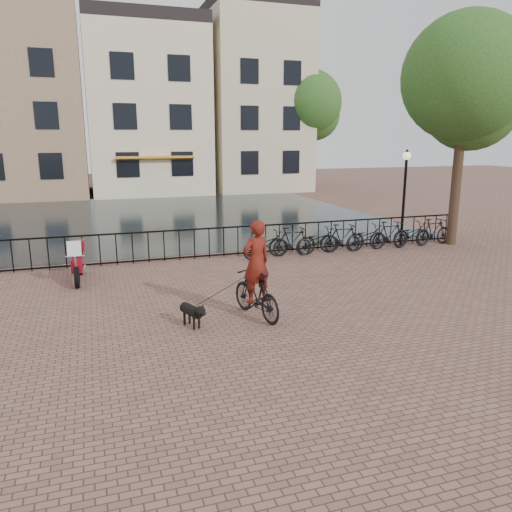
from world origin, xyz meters
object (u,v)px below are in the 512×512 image
object	(u,v)px
cyclist	(256,275)
dog	(192,314)
motorcycle	(78,258)
lamp_post	(405,182)

from	to	relation	value
cyclist	dog	distance (m)	1.65
motorcycle	dog	bearing A→B (deg)	-59.47
motorcycle	cyclist	bearing A→B (deg)	-45.85
lamp_post	motorcycle	xyz separation A→B (m)	(-11.32, -1.14, -1.71)
lamp_post	dog	bearing A→B (deg)	-148.17
dog	motorcycle	distance (m)	5.03
lamp_post	motorcycle	size ratio (longest dim) A/B	1.83
lamp_post	cyclist	bearing A→B (deg)	-143.82
lamp_post	dog	world-z (taller)	lamp_post
lamp_post	dog	size ratio (longest dim) A/B	3.89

